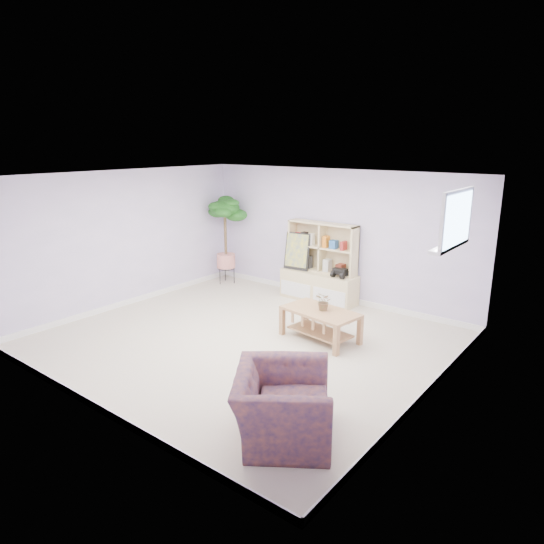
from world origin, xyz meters
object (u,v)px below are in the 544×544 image
Objects in this scene: storage_unit at (319,263)px; armchair at (282,401)px; coffee_table at (320,325)px; floor_tree at (226,241)px.

storage_unit reaches higher than armchair.
storage_unit is 4.37m from armchair.
coffee_table is at bearing -56.67° from storage_unit.
floor_tree is 1.69× the size of armchair.
coffee_table is (1.01, -1.54, -0.50)m from storage_unit.
floor_tree reaches higher than storage_unit.
storage_unit is at bearing 131.61° from coffee_table.
coffee_table is 0.62× the size of floor_tree.
storage_unit is 1.91m from coffee_table.
floor_tree is at bearing -174.96° from storage_unit.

